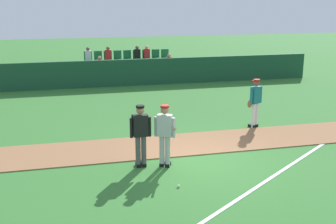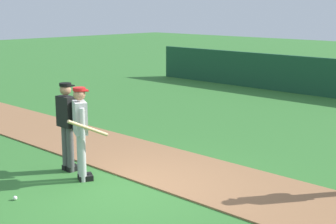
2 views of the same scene
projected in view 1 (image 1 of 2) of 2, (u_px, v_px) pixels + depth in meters
ground_plane at (198, 161)px, 12.41m from camera, size 80.00×80.00×0.00m
infield_dirt_path at (184, 144)px, 13.82m from camera, size 28.00×2.12×0.03m
foul_line_chalk at (301, 158)px, 12.64m from camera, size 9.80×7.09×0.01m
dugout_fence at (133, 72)px, 22.88m from camera, size 20.00×0.16×1.40m
stadium_bleachers at (129, 72)px, 24.29m from camera, size 5.55×2.10×1.90m
batter_grey_jersey at (165, 133)px, 11.78m from camera, size 0.64×0.79×1.76m
umpire_home_plate at (140, 132)px, 11.77m from camera, size 0.59×0.31×1.76m
runner_teal_jersey at (255, 101)px, 15.43m from camera, size 0.65×0.42×1.76m
baseball at (179, 186)px, 10.70m from camera, size 0.07×0.07×0.07m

